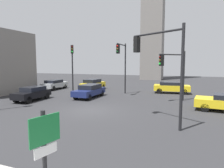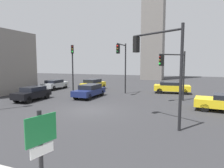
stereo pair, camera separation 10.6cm
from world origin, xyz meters
name	(u,v)px [view 1 (the left image)]	position (x,y,z in m)	size (l,w,h in m)	color
ground_plane	(90,110)	(0.00, 0.00, 0.00)	(94.00, 94.00, 0.00)	#2D2D30
direction_sign	(45,151)	(3.99, -9.92, 1.67)	(0.22, 0.76, 2.43)	black
traffic_light_0	(158,56)	(5.28, -1.57, 4.02)	(3.21, 2.03, 5.66)	black
traffic_light_2	(122,58)	(-0.04, 8.13, 4.19)	(0.34, 2.82, 5.98)	black
traffic_light_3	(72,60)	(-6.00, 7.12, 4.01)	(0.44, 0.49, 5.82)	black
traffic_light_4	(173,67)	(5.65, 5.92, 3.33)	(2.26, 1.99, 4.78)	black
car_1	(171,87)	(5.24, 11.37, 0.75)	(4.32, 2.11, 1.38)	yellow
car_2	(90,91)	(-2.74, 5.21, 0.73)	(1.88, 4.48, 1.38)	navy
car_3	(93,84)	(-5.12, 10.85, 0.79)	(2.08, 4.23, 1.48)	yellow
car_4	(33,93)	(-7.16, 1.65, 0.72)	(1.80, 4.05, 1.34)	black
car_5	(55,84)	(-10.40, 9.38, 0.73)	(1.80, 4.17, 1.34)	#ADB2B7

